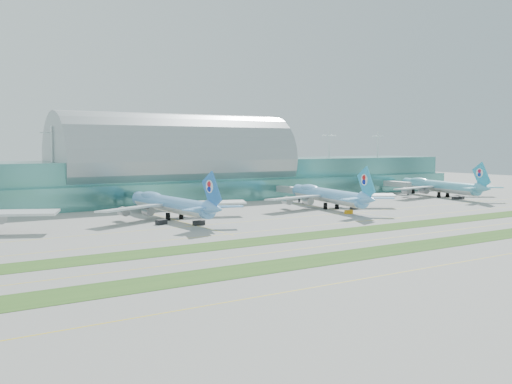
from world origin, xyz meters
TOP-DOWN VIEW (x-y plane):
  - ground at (0.00, 0.00)m, footprint 700.00×700.00m
  - terminal at (0.01, 128.79)m, footprint 340.00×69.10m
  - grass_strip_near at (0.00, -28.00)m, footprint 420.00×12.00m
  - grass_strip_far at (0.00, 2.00)m, footprint 420.00×12.00m
  - taxiline_a at (0.00, -48.00)m, footprint 420.00×0.35m
  - taxiline_b at (0.00, -14.00)m, footprint 420.00×0.35m
  - taxiline_c at (0.00, 18.00)m, footprint 420.00×0.35m
  - taxiline_d at (0.00, 40.00)m, footprint 420.00×0.35m
  - airliner_b at (-33.65, 62.49)m, footprint 60.78×69.06m
  - airliner_c at (38.52, 57.97)m, footprint 61.28×70.43m
  - airliner_d at (123.67, 68.17)m, footprint 60.94×70.10m
  - gse_c at (-42.69, 49.32)m, footprint 4.25×3.08m
  - gse_d at (-32.59, 40.61)m, footprint 4.21×2.28m
  - gse_e at (32.76, 37.28)m, footprint 3.34×2.02m
  - gse_f at (45.27, 47.72)m, footprint 3.58×1.66m
  - gse_g at (118.13, 52.97)m, footprint 3.52×2.20m
  - gse_h at (123.24, 53.05)m, footprint 3.59×2.37m

SIDE VIEW (x-z plane):
  - ground at x=0.00m, z-range 0.00..0.00m
  - taxiline_a at x=0.00m, z-range 0.00..0.01m
  - taxiline_b at x=0.00m, z-range 0.00..0.01m
  - taxiline_c at x=0.00m, z-range 0.00..0.01m
  - taxiline_d at x=0.00m, z-range 0.00..0.01m
  - grass_strip_near at x=0.00m, z-range 0.00..0.08m
  - grass_strip_far at x=0.00m, z-range 0.00..0.08m
  - gse_f at x=45.27m, z-range 0.00..1.38m
  - gse_g at x=118.13m, z-range 0.00..1.38m
  - gse_h at x=123.24m, z-range 0.00..1.45m
  - gse_e at x=32.76m, z-range 0.00..1.50m
  - gse_d at x=-32.59m, z-range 0.00..1.66m
  - gse_c at x=-42.69m, z-range 0.00..1.67m
  - airliner_b at x=-33.65m, z-range -3.64..15.37m
  - airliner_d at x=123.67m, z-range -3.72..15.71m
  - airliner_c at x=38.52m, z-range -3.73..15.76m
  - terminal at x=0.01m, z-range -3.77..32.23m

